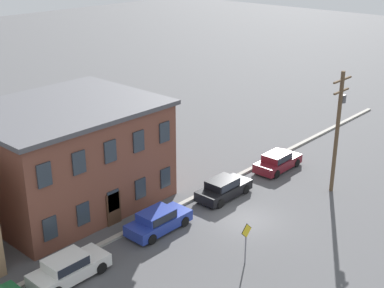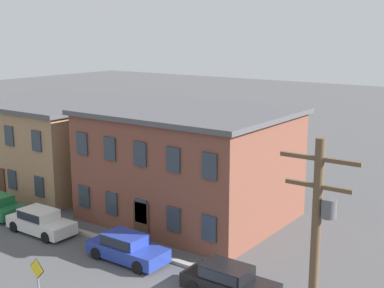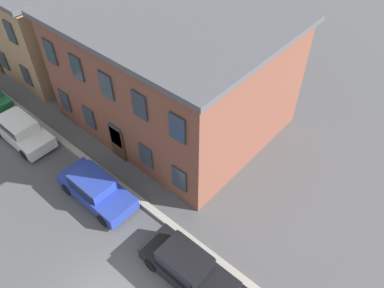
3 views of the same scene
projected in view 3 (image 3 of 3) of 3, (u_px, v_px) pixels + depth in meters
kerb_strip at (183, 233)px, 17.97m from camera, size 56.00×0.36×0.16m
apartment_corner at (46, 6)px, 28.28m from camera, size 12.21×10.43×6.55m
apartment_midblock at (174, 70)px, 21.73m from camera, size 12.23×9.92×7.03m
car_white at (21, 130)px, 22.21m from camera, size 4.40×1.92×1.43m
car_blue at (95, 188)px, 19.09m from camera, size 4.40×1.92×1.43m
car_black at (187, 266)px, 16.07m from camera, size 4.40×1.92×1.43m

